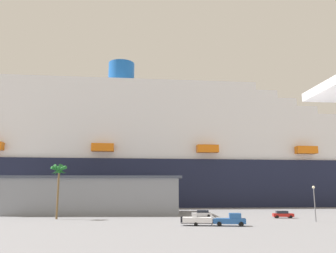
{
  "coord_description": "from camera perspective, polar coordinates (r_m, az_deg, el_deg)",
  "views": [
    {
      "loc": [
        -11.82,
        -73.94,
        6.0
      ],
      "look_at": [
        -5.79,
        36.98,
        26.43
      ],
      "focal_mm": 37.69,
      "sensor_mm": 36.0,
      "label": 1
    }
  ],
  "objects": [
    {
      "name": "parked_car_black_coupe",
      "position": [
        92.14,
        -5.28,
        -13.59
      ],
      "size": [
        4.81,
        2.19,
        1.58
      ],
      "color": "black",
      "rests_on": "ground_plane"
    },
    {
      "name": "parked_car_silver_sedan",
      "position": [
        85.66,
        5.52,
        -13.83
      ],
      "size": [
        4.94,
        2.38,
        1.58
      ],
      "color": "silver",
      "rests_on": "ground_plane"
    },
    {
      "name": "pickup_truck",
      "position": [
        64.86,
        10.11,
        -14.64
      ],
      "size": [
        5.84,
        2.96,
        2.2
      ],
      "color": "#2659A5",
      "rests_on": "ground_plane"
    },
    {
      "name": "street_lamp",
      "position": [
        78.24,
        22.58,
        -10.61
      ],
      "size": [
        0.56,
        0.56,
        7.06
      ],
      "color": "slate",
      "rests_on": "ground_plane"
    },
    {
      "name": "parked_car_red_hatchback",
      "position": [
        86.4,
        18.07,
        -13.35
      ],
      "size": [
        4.76,
        2.56,
        1.58
      ],
      "color": "red",
      "rests_on": "ground_plane"
    },
    {
      "name": "small_boat_on_trailer",
      "position": [
        64.72,
        5.43,
        -14.84
      ],
      "size": [
        7.27,
        2.93,
        2.15
      ],
      "color": "#595960",
      "rests_on": "ground_plane"
    },
    {
      "name": "cruise_ship",
      "position": [
        147.63,
        3.61,
        -5.03
      ],
      "size": [
        262.62,
        42.04,
        65.48
      ],
      "color": "#191E38",
      "rests_on": "ground_plane"
    },
    {
      "name": "palm_tree",
      "position": [
        82.72,
        -17.22,
        -7.27
      ],
      "size": [
        3.61,
        3.61,
        11.92
      ],
      "color": "brown",
      "rests_on": "ground_plane"
    },
    {
      "name": "ground_plane",
      "position": [
        104.79,
        3.47,
        -13.68
      ],
      "size": [
        600.0,
        600.0,
        0.0
      ],
      "primitive_type": "plane",
      "color": "gray"
    },
    {
      "name": "terminal_building",
      "position": [
        102.28,
        -11.35,
        -10.82
      ],
      "size": [
        47.04,
        27.47,
        9.82
      ],
      "color": "gray",
      "rests_on": "ground_plane"
    }
  ]
}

